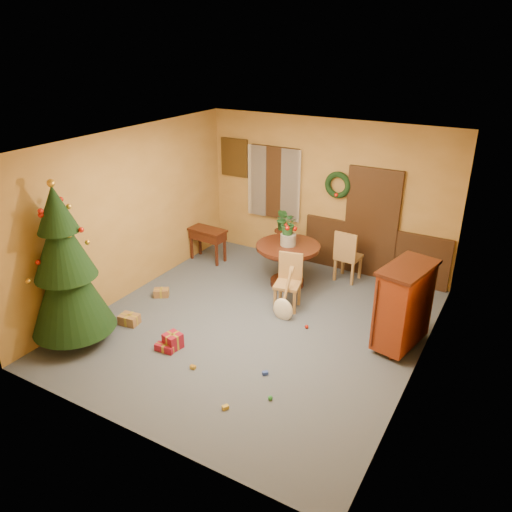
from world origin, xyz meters
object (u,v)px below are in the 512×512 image
Objects in this scene: sideboard at (404,304)px; christmas_tree at (66,269)px; writing_desk at (208,237)px; chair_near at (289,279)px; dining_table at (288,257)px.

christmas_tree is at bearing -151.82° from sideboard.
writing_desk is 4.41m from sideboard.
sideboard reaches higher than chair_near.
dining_table is 1.47× the size of writing_desk.
chair_near is 1.20× the size of writing_desk.
writing_desk is at bearing 89.35° from christmas_tree.
christmas_tree is (-1.95, -3.25, 0.63)m from dining_table.
christmas_tree is at bearing -120.97° from dining_table.
christmas_tree is at bearing -90.65° from writing_desk.
dining_table is 2.54m from sideboard.
christmas_tree is 3.51m from writing_desk.
christmas_tree is 1.92× the size of sideboard.
sideboard is (4.30, 2.30, -0.49)m from christmas_tree.
sideboard is at bearing -22.00° from dining_table.
christmas_tree reaches higher than writing_desk.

